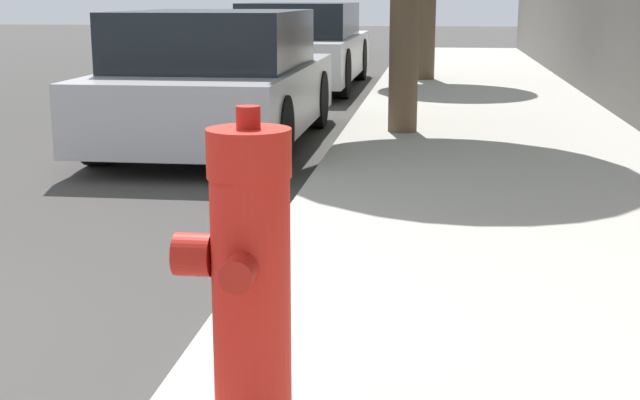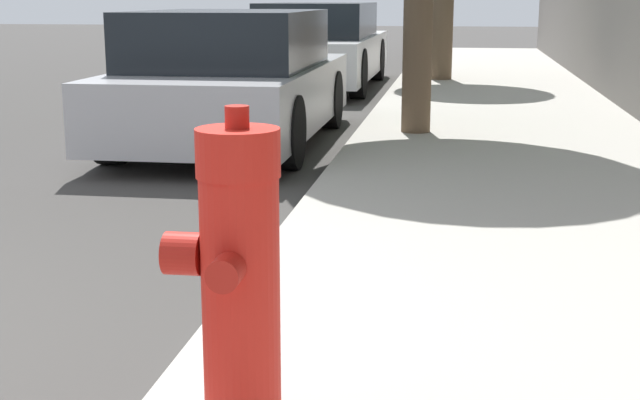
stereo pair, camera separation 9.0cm
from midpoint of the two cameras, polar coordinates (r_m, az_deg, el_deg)
name	(u,v)px [view 2 (the right image)]	position (r m, az deg, el deg)	size (l,w,h in m)	color
fire_hydrant	(239,293)	(2.50, -4.17, -5.97)	(0.38, 0.39, 0.97)	red
parked_car_near	(232,81)	(8.47, -5.32, 7.61)	(1.70, 3.84, 1.25)	#B7B7BC
parked_car_mid	(320,46)	(13.76, 0.18, 9.80)	(1.69, 4.55, 1.28)	silver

